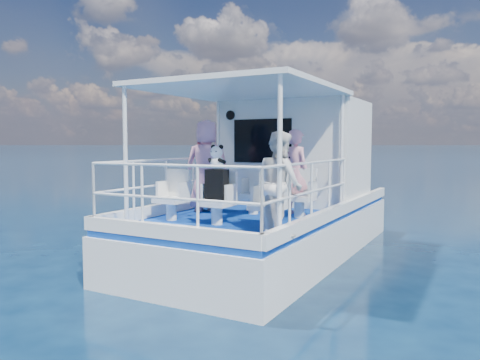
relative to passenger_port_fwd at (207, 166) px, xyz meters
name	(u,v)px	position (x,y,z in m)	size (l,w,h in m)	color
ground	(248,264)	(0.95, -0.10, -1.77)	(2000.00, 2000.00, 0.00)	#071B36
hull	(271,253)	(0.95, 0.90, -1.77)	(3.00, 7.00, 1.60)	white
deck	(271,211)	(0.95, 0.90, -0.92)	(2.90, 6.90, 0.10)	#0A3596
cabin	(296,152)	(0.95, 2.20, 0.23)	(2.85, 2.00, 2.20)	white
canopy	(243,89)	(0.95, -0.30, 1.37)	(3.00, 3.20, 0.08)	white
canopy_posts	(242,155)	(0.95, -0.35, 0.23)	(2.77, 2.97, 2.20)	white
railings	(233,191)	(0.95, -0.68, -0.37)	(2.84, 3.59, 1.00)	white
seat_port_fwd	(212,201)	(0.05, 0.10, -0.68)	(0.48, 0.46, 0.38)	white
seat_center_fwd	(253,204)	(0.95, 0.10, -0.68)	(0.48, 0.46, 0.38)	white
seat_stbd_fwd	(299,207)	(1.85, 0.10, -0.68)	(0.48, 0.46, 0.38)	white
seat_port_aft	(171,209)	(0.05, -1.20, -0.68)	(0.48, 0.46, 0.38)	white
seat_center_aft	(217,213)	(0.95, -1.20, -0.68)	(0.48, 0.46, 0.38)	white
seat_stbd_aft	(268,217)	(1.85, -1.20, -0.68)	(0.48, 0.46, 0.38)	white
passenger_port_fwd	(207,166)	(0.00, 0.00, 0.00)	(0.65, 0.46, 1.74)	pink
passenger_stbd_fwd	(296,172)	(1.67, 0.38, -0.10)	(0.57, 0.37, 1.55)	pink
passenger_stbd_aft	(280,183)	(2.20, -1.55, -0.14)	(0.71, 0.56, 1.47)	silver
backpack_port	(211,180)	(0.04, 0.08, -0.27)	(0.34, 0.19, 0.44)	black
backpack_center	(217,185)	(0.98, -1.25, -0.24)	(0.34, 0.19, 0.51)	black
compact_camera	(211,167)	(0.02, 0.09, -0.02)	(0.09, 0.05, 0.05)	black
panda	(217,157)	(0.98, -1.25, 0.21)	(0.25, 0.21, 0.38)	white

